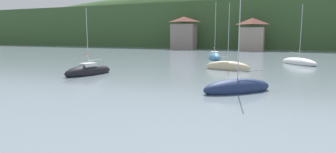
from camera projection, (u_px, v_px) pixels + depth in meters
wooded_hillside at (232, 30)px, 110.95m from camera, size 352.00×45.97×34.02m
shore_building_west at (184, 34)px, 85.04m from camera, size 7.34×4.72×9.65m
shore_building_westcentral at (252, 35)px, 77.99m from camera, size 6.75×5.45×8.88m
sailboat_mid_0 at (89, 71)px, 31.22m from camera, size 3.27×6.16×7.65m
sailboat_far_1 at (228, 67)px, 35.49m from camera, size 6.04×2.72×8.61m
sailboat_far_3 at (299, 62)px, 41.94m from camera, size 5.74×6.45×9.07m
sailboat_far_4 at (215, 57)px, 50.52m from camera, size 4.11×6.99×10.46m
sailboat_mid_8 at (237, 88)px, 21.80m from camera, size 5.40×5.27×8.49m
mooring_buoy_near at (87, 56)px, 58.94m from camera, size 0.39×0.39×0.39m
mooring_buoy_mid at (88, 67)px, 38.44m from camera, size 0.41×0.41×0.41m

